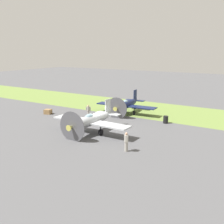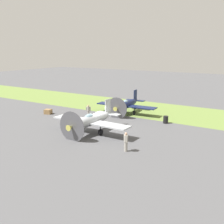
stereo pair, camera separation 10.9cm
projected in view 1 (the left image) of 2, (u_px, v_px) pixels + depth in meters
The scene contains 8 objects.
ground_plane at pixel (99, 129), 30.51m from camera, with size 160.00×160.00×0.00m, color #515154.
grass_verge at pixel (147, 109), 40.72m from camera, with size 120.00×11.00×0.01m, color olive.
airplane_lead at pixel (92, 120), 28.97m from camera, with size 9.21×7.34×3.31m.
airplane_wingman at pixel (127, 104), 37.65m from camera, with size 8.68×6.86×3.09m.
ground_crew_chief at pixel (88, 111), 35.30m from camera, with size 0.56×0.38×1.73m.
ground_crew_mechanic at pixel (126, 141), 23.67m from camera, with size 0.51×0.44×1.73m.
fuel_drum at pixel (166, 120), 32.83m from camera, with size 0.60×0.60×0.90m, color black.
supply_crate at pixel (48, 112), 37.62m from camera, with size 0.90×0.90×0.64m, color olive.
Camera 1 is at (-16.96, 23.93, 8.74)m, focal length 43.62 mm.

